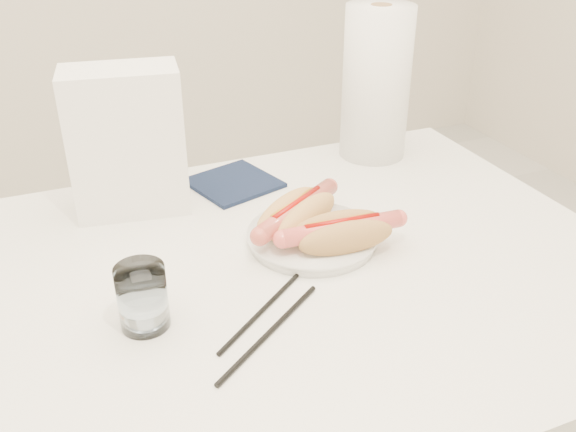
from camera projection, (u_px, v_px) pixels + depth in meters
name	position (u px, v px, depth m)	size (l,w,h in m)	color
table	(240.00, 309.00, 0.95)	(1.20, 0.80, 0.75)	white
plate	(312.00, 239.00, 1.00)	(0.20, 0.20, 0.02)	white
hotdog_left	(297.00, 214.00, 1.00)	(0.18, 0.15, 0.05)	tan
hotdog_right	(342.00, 233.00, 0.95)	(0.19, 0.08, 0.05)	#BA8648
water_glass	(142.00, 297.00, 0.80)	(0.06, 0.06, 0.09)	silver
chopstick_near	(263.00, 309.00, 0.85)	(0.01, 0.01, 0.21)	black
chopstick_far	(270.00, 332.00, 0.81)	(0.01, 0.01, 0.23)	black
napkin_box	(127.00, 142.00, 1.05)	(0.19, 0.10, 0.25)	white
navy_napkin	(234.00, 183.00, 1.18)	(0.14, 0.14, 0.01)	#101933
paper_towel_roll	(376.00, 83.00, 1.24)	(0.13, 0.13, 0.30)	white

